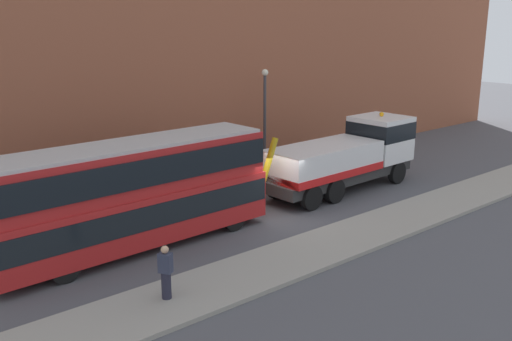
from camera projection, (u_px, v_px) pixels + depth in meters
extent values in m
plane|color=#4C4C51|center=(269.00, 215.00, 25.21)|extent=(120.00, 120.00, 0.00)
cube|color=gray|center=(340.00, 241.00, 22.09)|extent=(60.00, 2.80, 0.15)
cube|color=#935138|center=(171.00, 27.00, 28.66)|extent=(60.00, 1.20, 16.00)
cube|color=#2D2D2D|center=(340.00, 174.00, 28.63)|extent=(9.06, 2.46, 0.55)
cube|color=white|center=(380.00, 138.00, 30.32)|extent=(2.67, 2.67, 2.30)
cube|color=black|center=(381.00, 130.00, 30.21)|extent=(2.70, 2.70, 0.90)
cube|color=silver|center=(323.00, 160.00, 27.54)|extent=(6.17, 2.77, 1.40)
cube|color=red|center=(323.00, 170.00, 27.68)|extent=(6.17, 2.82, 0.36)
cylinder|color=#B79914|center=(267.00, 166.00, 25.08)|extent=(1.24, 0.31, 2.52)
sphere|color=orange|center=(382.00, 114.00, 30.00)|extent=(0.24, 0.24, 0.24)
cylinder|color=black|center=(363.00, 165.00, 31.63)|extent=(1.17, 0.37, 1.16)
cylinder|color=black|center=(397.00, 172.00, 30.03)|extent=(1.17, 0.37, 1.16)
cylinder|color=black|center=(301.00, 181.00, 28.41)|extent=(1.17, 0.37, 1.16)
cylinder|color=black|center=(335.00, 191.00, 26.81)|extent=(1.17, 0.37, 1.16)
cylinder|color=black|center=(277.00, 187.00, 27.38)|extent=(1.17, 0.37, 1.16)
cylinder|color=black|center=(311.00, 198.00, 25.78)|extent=(1.17, 0.37, 1.16)
cube|color=#AD1E1E|center=(135.00, 215.00, 21.36)|extent=(11.06, 2.80, 1.90)
cube|color=#AD1E1E|center=(133.00, 169.00, 20.90)|extent=(10.84, 2.70, 1.70)
cube|color=black|center=(135.00, 209.00, 21.30)|extent=(10.96, 2.85, 0.90)
cube|color=black|center=(132.00, 166.00, 20.88)|extent=(10.74, 2.84, 1.00)
cube|color=#B2B2B2|center=(131.00, 144.00, 20.67)|extent=(10.62, 2.59, 0.12)
cube|color=yellow|center=(246.00, 159.00, 24.60)|extent=(0.10, 1.50, 0.44)
cylinder|color=black|center=(202.00, 206.00, 24.85)|extent=(1.05, 0.33, 1.04)
cylinder|color=black|center=(234.00, 218.00, 23.29)|extent=(1.05, 0.33, 1.04)
cylinder|color=black|center=(39.00, 249.00, 20.21)|extent=(1.05, 0.33, 1.04)
cylinder|color=black|center=(65.00, 268.00, 18.66)|extent=(1.05, 0.33, 1.04)
cylinder|color=#232333|center=(166.00, 285.00, 17.30)|extent=(0.41, 0.41, 0.85)
cube|color=#2D3347|center=(165.00, 263.00, 17.11)|extent=(0.43, 0.48, 0.62)
sphere|color=tan|center=(165.00, 250.00, 17.00)|extent=(0.24, 0.24, 0.24)
cylinder|color=#38383D|center=(265.00, 126.00, 31.09)|extent=(0.16, 0.16, 5.50)
sphere|color=#EAE5C6|center=(265.00, 72.00, 30.34)|extent=(0.36, 0.36, 0.36)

